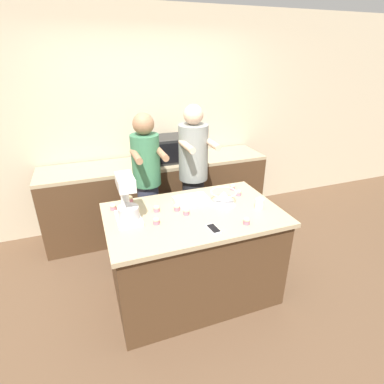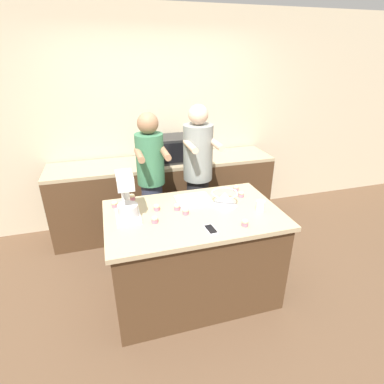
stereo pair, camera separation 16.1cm
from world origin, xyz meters
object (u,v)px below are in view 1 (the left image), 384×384
(cupcake_1, at_px, (113,207))
(microwave_oven, at_px, (164,149))
(cupcake_8, at_px, (186,211))
(cupcake_5, at_px, (233,187))
(baking_tray, at_px, (192,199))
(cupcake_6, at_px, (156,221))
(cupcake_0, at_px, (239,193))
(cupcake_7, at_px, (130,199))
(stand_mixer, at_px, (127,201))
(person_left, at_px, (148,186))
(cupcake_4, at_px, (177,207))
(cupcake_2, at_px, (156,208))
(cupcake_3, at_px, (247,221))
(drinking_glass, at_px, (259,204))
(person_right, at_px, (193,178))
(mixing_bowl, at_px, (223,197))
(cell_phone, at_px, (214,229))

(cupcake_1, bearing_deg, microwave_oven, 53.29)
(cupcake_8, bearing_deg, cupcake_5, 28.15)
(baking_tray, xyz_separation_m, cupcake_6, (-0.42, -0.29, 0.01))
(cupcake_0, bearing_deg, cupcake_1, 174.08)
(cupcake_0, height_order, cupcake_7, same)
(stand_mixer, bearing_deg, cupcake_1, 113.57)
(person_left, height_order, stand_mixer, person_left)
(person_left, bearing_deg, baking_tray, -57.95)
(cupcake_4, bearing_deg, cupcake_8, -62.34)
(cupcake_2, relative_size, cupcake_3, 1.00)
(cupcake_5, height_order, cupcake_6, same)
(person_left, bearing_deg, cupcake_3, -60.75)
(cupcake_5, relative_size, cupcake_8, 1.00)
(cupcake_1, height_order, cupcake_3, same)
(stand_mixer, xyz_separation_m, cupcake_7, (0.07, 0.34, -0.14))
(drinking_glass, relative_size, cupcake_1, 1.56)
(cupcake_7, bearing_deg, baking_tray, -19.18)
(person_left, bearing_deg, cupcake_7, -127.61)
(person_right, relative_size, cupcake_2, 28.19)
(baking_tray, distance_m, cupcake_2, 0.37)
(mixing_bowl, bearing_deg, person_left, 130.78)
(person_left, xyz_separation_m, mixing_bowl, (0.57, -0.66, 0.07))
(microwave_oven, height_order, cupcake_6, microwave_oven)
(stand_mixer, bearing_deg, cupcake_5, 12.83)
(microwave_oven, xyz_separation_m, drinking_glass, (0.48, -1.44, -0.15))
(mixing_bowl, bearing_deg, cupcake_6, -168.37)
(stand_mixer, relative_size, cupcake_3, 6.63)
(person_right, distance_m, baking_tray, 0.54)
(stand_mixer, relative_size, microwave_oven, 0.73)
(person_right, bearing_deg, microwave_oven, 105.43)
(baking_tray, xyz_separation_m, cell_phone, (-0.01, -0.53, -0.01))
(mixing_bowl, xyz_separation_m, cupcake_5, (0.23, 0.26, -0.04))
(drinking_glass, xyz_separation_m, cupcake_4, (-0.70, 0.22, -0.02))
(person_left, height_order, cell_phone, person_left)
(cupcake_0, bearing_deg, cupcake_3, -111.51)
(person_right, bearing_deg, mixing_bowl, -85.70)
(drinking_glass, relative_size, cupcake_2, 1.56)
(baking_tray, distance_m, cell_phone, 0.53)
(baking_tray, bearing_deg, cell_phone, -91.29)
(drinking_glass, distance_m, cupcake_0, 0.31)
(mixing_bowl, xyz_separation_m, drinking_glass, (0.26, -0.19, -0.02))
(person_left, relative_size, cupcake_8, 27.32)
(person_left, height_order, cupcake_0, person_left)
(cupcake_7, bearing_deg, microwave_oven, 56.85)
(mixing_bowl, bearing_deg, cupcake_3, -86.90)
(microwave_oven, distance_m, cupcake_6, 1.47)
(cupcake_4, relative_size, cupcake_6, 1.00)
(cupcake_0, relative_size, cupcake_4, 1.00)
(cupcake_2, bearing_deg, cupcake_7, 124.16)
(person_right, bearing_deg, baking_tray, -111.98)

